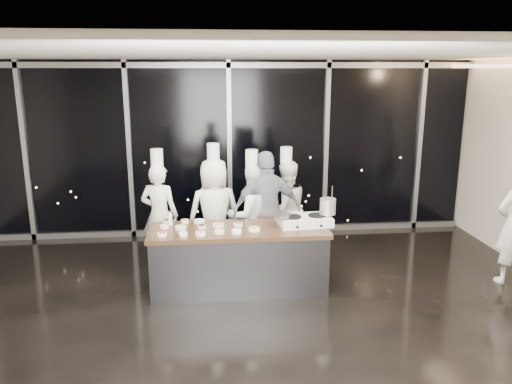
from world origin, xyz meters
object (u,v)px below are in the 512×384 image
(frying_pan, at_px, (281,215))
(guest, at_px, (267,210))
(demo_counter, at_px, (239,259))
(chef_right, at_px, (285,209))
(stock_pot, at_px, (328,206))
(chef_far_left, at_px, (160,214))
(stove, at_px, (305,220))
(chef_center, at_px, (252,215))
(chef_left, at_px, (214,212))

(frying_pan, height_order, guest, guest)
(frying_pan, bearing_deg, demo_counter, 178.38)
(frying_pan, relative_size, chef_right, 0.26)
(stock_pot, bearing_deg, guest, 137.83)
(chef_right, bearing_deg, chef_far_left, -15.16)
(stock_pot, xyz_separation_m, chef_far_left, (-2.44, 0.92, -0.31))
(stove, xyz_separation_m, chef_far_left, (-2.11, 0.96, -0.13))
(chef_right, bearing_deg, demo_counter, 34.41)
(chef_far_left, relative_size, chef_center, 1.01)
(chef_center, bearing_deg, stock_pot, 130.08)
(frying_pan, distance_m, stock_pot, 0.69)
(demo_counter, distance_m, frying_pan, 0.85)
(demo_counter, distance_m, chef_left, 1.10)
(demo_counter, xyz_separation_m, guest, (0.49, 0.81, 0.47))
(demo_counter, relative_size, guest, 1.34)
(frying_pan, xyz_separation_m, chef_left, (-0.91, 0.93, -0.20))
(demo_counter, height_order, chef_far_left, chef_far_left)
(frying_pan, bearing_deg, chef_left, 129.02)
(guest, height_order, chef_right, guest)
(chef_far_left, bearing_deg, stock_pot, 175.77)
(demo_counter, bearing_deg, frying_pan, 3.78)
(stock_pot, relative_size, chef_center, 0.12)
(stove, xyz_separation_m, chef_left, (-1.25, 0.90, -0.10))
(chef_left, bearing_deg, stock_pot, 138.77)
(chef_center, relative_size, chef_right, 1.01)
(stove, relative_size, chef_left, 0.39)
(guest, bearing_deg, stock_pot, 129.07)
(chef_far_left, xyz_separation_m, chef_center, (1.43, -0.16, -0.02))
(chef_left, bearing_deg, frying_pan, 121.72)
(chef_left, xyz_separation_m, chef_center, (0.58, -0.10, -0.05))
(stove, relative_size, frying_pan, 1.60)
(guest, distance_m, chef_right, 0.56)
(stove, xyz_separation_m, chef_right, (-0.09, 1.16, -0.15))
(chef_far_left, bearing_deg, stove, 172.03)
(frying_pan, relative_size, chef_left, 0.25)
(demo_counter, distance_m, chef_center, 0.98)
(frying_pan, xyz_separation_m, chef_center, (-0.33, 0.83, -0.24))
(demo_counter, height_order, chef_center, chef_center)
(stove, xyz_separation_m, chef_center, (-0.68, 0.80, -0.14))
(stove, height_order, chef_center, chef_center)
(chef_left, height_order, chef_center, chef_left)
(stock_pot, distance_m, guest, 1.08)
(stove, height_order, chef_left, chef_left)
(chef_far_left, xyz_separation_m, chef_left, (0.85, -0.06, 0.03))
(stove, height_order, stock_pot, stock_pot)
(demo_counter, relative_size, stock_pot, 11.04)
(stove, xyz_separation_m, guest, (-0.45, 0.74, -0.05))
(demo_counter, xyz_separation_m, frying_pan, (0.59, 0.04, 0.61))
(stove, bearing_deg, stock_pot, 0.53)
(chef_left, relative_size, chef_center, 1.05)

